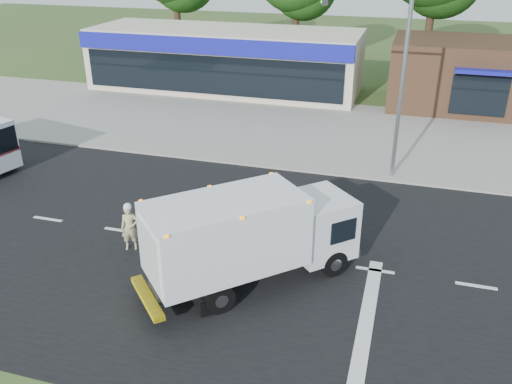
# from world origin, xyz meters

# --- Properties ---
(ground) EXTENTS (120.00, 120.00, 0.00)m
(ground) POSITION_xyz_m (0.00, 0.00, 0.00)
(ground) COLOR #385123
(ground) RESTS_ON ground
(road_asphalt) EXTENTS (60.00, 14.00, 0.02)m
(road_asphalt) POSITION_xyz_m (0.00, 0.00, 0.00)
(road_asphalt) COLOR black
(road_asphalt) RESTS_ON ground
(sidewalk) EXTENTS (60.00, 2.40, 0.12)m
(sidewalk) POSITION_xyz_m (0.00, 8.20, 0.06)
(sidewalk) COLOR gray
(sidewalk) RESTS_ON ground
(parking_apron) EXTENTS (60.00, 9.00, 0.02)m
(parking_apron) POSITION_xyz_m (0.00, 14.00, 0.01)
(parking_apron) COLOR gray
(parking_apron) RESTS_ON ground
(lane_markings) EXTENTS (55.20, 7.00, 0.01)m
(lane_markings) POSITION_xyz_m (1.35, -1.35, 0.02)
(lane_markings) COLOR silver
(lane_markings) RESTS_ON road_asphalt
(ems_box_truck) EXTENTS (6.20, 6.08, 2.95)m
(ems_box_truck) POSITION_xyz_m (-0.62, -1.74, 1.70)
(ems_box_truck) COLOR black
(ems_box_truck) RESTS_ON ground
(emergency_worker) EXTENTS (0.69, 0.58, 1.71)m
(emergency_worker) POSITION_xyz_m (-4.99, -0.98, 0.84)
(emergency_worker) COLOR tan
(emergency_worker) RESTS_ON ground
(retail_strip_mall) EXTENTS (18.00, 6.20, 4.00)m
(retail_strip_mall) POSITION_xyz_m (-9.00, 19.93, 2.01)
(retail_strip_mall) COLOR beige
(retail_strip_mall) RESTS_ON ground
(brown_storefront) EXTENTS (10.00, 6.70, 4.00)m
(brown_storefront) POSITION_xyz_m (7.00, 19.98, 2.00)
(brown_storefront) COLOR #382316
(brown_storefront) RESTS_ON ground
(traffic_signal_pole) EXTENTS (3.51, 0.25, 8.00)m
(traffic_signal_pole) POSITION_xyz_m (2.35, 7.60, 4.92)
(traffic_signal_pole) COLOR gray
(traffic_signal_pole) RESTS_ON ground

